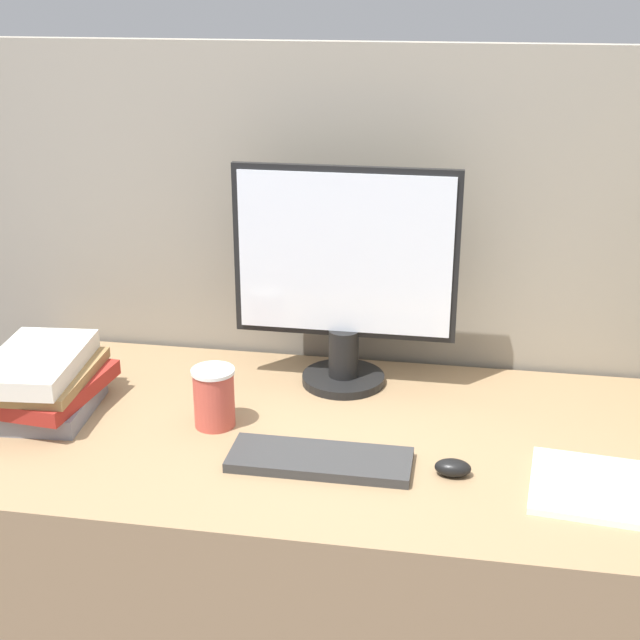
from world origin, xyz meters
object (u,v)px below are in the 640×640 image
monitor (344,280)px  keyboard (320,460)px  book_stack (42,382)px  mouse (453,468)px  coffee_cup (214,397)px

monitor → keyboard: monitor is taller
monitor → keyboard: (0.01, -0.39, -0.25)m
book_stack → monitor: bearing=22.8°
keyboard → book_stack: (-0.64, 0.12, 0.06)m
keyboard → mouse: (0.26, 0.00, 0.01)m
keyboard → coffee_cup: size_ratio=2.76×
mouse → monitor: bearing=125.3°
monitor → book_stack: size_ratio=1.63×
mouse → book_stack: 0.91m
mouse → book_stack: (-0.90, 0.12, 0.06)m
monitor → book_stack: 0.71m
mouse → coffee_cup: 0.53m
mouse → book_stack: bearing=172.6°
coffee_cup → book_stack: book_stack is taller
keyboard → coffee_cup: 0.29m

